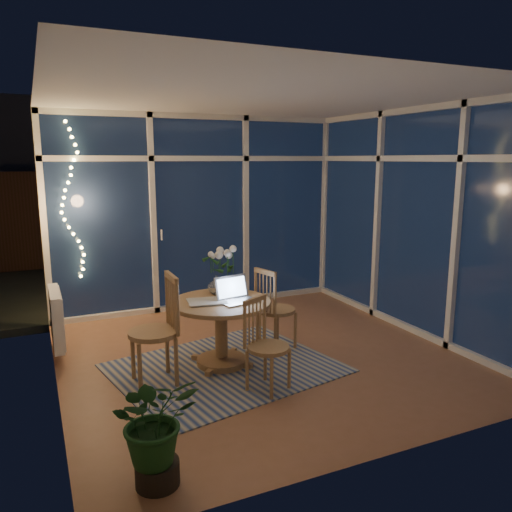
# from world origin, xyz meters

# --- Properties ---
(floor) EXTENTS (4.00, 4.00, 0.00)m
(floor) POSITION_xyz_m (0.00, 0.00, 0.00)
(floor) COLOR #986342
(floor) RESTS_ON ground
(ceiling) EXTENTS (4.00, 4.00, 0.00)m
(ceiling) POSITION_xyz_m (0.00, 0.00, 2.60)
(ceiling) COLOR white
(ceiling) RESTS_ON wall_back
(wall_back) EXTENTS (4.00, 0.04, 2.60)m
(wall_back) POSITION_xyz_m (0.00, 2.00, 1.30)
(wall_back) COLOR silver
(wall_back) RESTS_ON floor
(wall_front) EXTENTS (4.00, 0.04, 2.60)m
(wall_front) POSITION_xyz_m (0.00, -2.00, 1.30)
(wall_front) COLOR silver
(wall_front) RESTS_ON floor
(wall_left) EXTENTS (0.04, 4.00, 2.60)m
(wall_left) POSITION_xyz_m (-2.00, 0.00, 1.30)
(wall_left) COLOR silver
(wall_left) RESTS_ON floor
(wall_right) EXTENTS (0.04, 4.00, 2.60)m
(wall_right) POSITION_xyz_m (2.00, 0.00, 1.30)
(wall_right) COLOR silver
(wall_right) RESTS_ON floor
(window_wall_back) EXTENTS (4.00, 0.10, 2.60)m
(window_wall_back) POSITION_xyz_m (0.00, 1.96, 1.30)
(window_wall_back) COLOR white
(window_wall_back) RESTS_ON floor
(window_wall_right) EXTENTS (0.10, 4.00, 2.60)m
(window_wall_right) POSITION_xyz_m (1.96, 0.00, 1.30)
(window_wall_right) COLOR white
(window_wall_right) RESTS_ON floor
(radiator) EXTENTS (0.10, 0.70, 0.58)m
(radiator) POSITION_xyz_m (-1.94, 0.90, 0.40)
(radiator) COLOR white
(radiator) RESTS_ON wall_left
(fairy_lights) EXTENTS (0.24, 0.10, 1.85)m
(fairy_lights) POSITION_xyz_m (-1.65, 1.88, 1.52)
(fairy_lights) COLOR #FFD666
(fairy_lights) RESTS_ON window_wall_back
(garden_patio) EXTENTS (12.00, 6.00, 0.10)m
(garden_patio) POSITION_xyz_m (0.50, 5.00, -0.06)
(garden_patio) COLOR black
(garden_patio) RESTS_ON ground
(garden_fence) EXTENTS (11.00, 0.08, 1.80)m
(garden_fence) POSITION_xyz_m (0.00, 5.50, 0.90)
(garden_fence) COLOR #392314
(garden_fence) RESTS_ON ground
(neighbour_roof) EXTENTS (7.00, 3.00, 2.20)m
(neighbour_roof) POSITION_xyz_m (0.30, 8.50, 2.20)
(neighbour_roof) COLOR #353840
(neighbour_roof) RESTS_ON ground
(garden_shrubs) EXTENTS (0.90, 0.90, 0.90)m
(garden_shrubs) POSITION_xyz_m (-0.80, 3.40, 0.45)
(garden_shrubs) COLOR black
(garden_shrubs) RESTS_ON ground
(rug) EXTENTS (2.32, 2.00, 0.01)m
(rug) POSITION_xyz_m (-0.47, -0.17, 0.01)
(rug) COLOR #B7B095
(rug) RESTS_ON floor
(dining_table) EXTENTS (1.15, 1.15, 0.66)m
(dining_table) POSITION_xyz_m (-0.47, -0.07, 0.33)
(dining_table) COLOR olive
(dining_table) RESTS_ON floor
(chair_left) EXTENTS (0.48, 0.48, 1.02)m
(chair_left) POSITION_xyz_m (-1.18, -0.21, 0.51)
(chair_left) COLOR olive
(chair_left) RESTS_ON floor
(chair_right) EXTENTS (0.52, 0.52, 0.91)m
(chair_right) POSITION_xyz_m (0.22, 0.11, 0.46)
(chair_right) COLOR olive
(chair_right) RESTS_ON floor
(chair_front) EXTENTS (0.53, 0.53, 0.84)m
(chair_front) POSITION_xyz_m (-0.29, -0.76, 0.42)
(chair_front) COLOR olive
(chair_front) RESTS_ON floor
(laptop) EXTENTS (0.40, 0.36, 0.26)m
(laptop) POSITION_xyz_m (-0.33, -0.18, 0.79)
(laptop) COLOR silver
(laptop) RESTS_ON dining_table
(flower_vase) EXTENTS (0.24, 0.24, 0.21)m
(flower_vase) POSITION_xyz_m (-0.42, 0.21, 0.77)
(flower_vase) COLOR white
(flower_vase) RESTS_ON dining_table
(bowl) EXTENTS (0.18, 0.18, 0.04)m
(bowl) POSITION_xyz_m (-0.25, 0.13, 0.68)
(bowl) COLOR white
(bowl) RESTS_ON dining_table
(newspapers) EXTENTS (0.38, 0.30, 0.02)m
(newspapers) POSITION_xyz_m (-0.62, -0.09, 0.67)
(newspapers) COLOR beige
(newspapers) RESTS_ON dining_table
(phone) EXTENTS (0.13, 0.08, 0.01)m
(phone) POSITION_xyz_m (-0.42, -0.11, 0.67)
(phone) COLOR black
(phone) RESTS_ON dining_table
(potted_plant) EXTENTS (0.54, 0.47, 0.76)m
(potted_plant) POSITION_xyz_m (-1.50, -1.65, 0.38)
(potted_plant) COLOR #174118
(potted_plant) RESTS_ON floor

